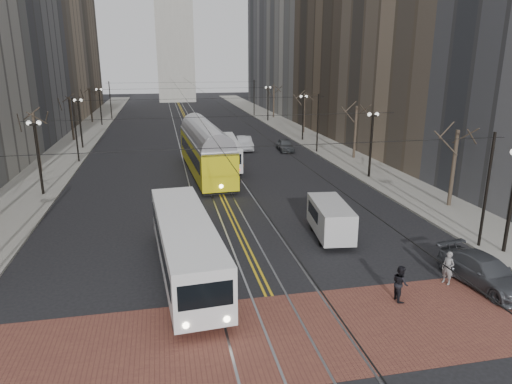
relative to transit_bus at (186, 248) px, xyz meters
name	(u,v)px	position (x,y,z in m)	size (l,w,h in m)	color
ground	(264,286)	(3.50, -1.96, -1.45)	(260.00, 260.00, 0.00)	black
sidewalk_left	(81,139)	(-11.50, 43.04, -1.38)	(5.00, 140.00, 0.15)	gray
sidewalk_right	(297,132)	(18.50, 43.04, -1.38)	(5.00, 140.00, 0.15)	gray
crosswalk_band	(287,334)	(3.50, -5.96, -1.45)	(25.00, 6.00, 0.01)	brown
streetcar_rails	(194,136)	(3.50, 43.04, -1.45)	(4.80, 130.00, 0.02)	gray
centre_lines	(194,136)	(3.50, 43.04, -1.44)	(0.42, 130.00, 0.01)	gold
building_left_far	(48,9)	(-22.00, 84.04, 18.55)	(16.00, 20.00, 40.00)	brown
building_right_mid	(368,10)	(29.00, 44.04, 15.55)	(16.00, 20.00, 34.00)	brown
building_right_far	(291,14)	(29.00, 84.04, 18.55)	(16.00, 20.00, 40.00)	slate
lamp_posts	(204,134)	(3.50, 26.79, 1.35)	(27.60, 57.20, 5.60)	black
street_trees	(199,125)	(3.50, 33.29, 1.35)	(31.68, 53.28, 5.60)	#382D23
trolley_wires	(199,117)	(3.50, 32.87, 2.32)	(25.96, 120.00, 6.60)	black
transit_bus	(186,248)	(0.00, 0.00, 0.00)	(2.42, 11.61, 2.90)	silver
streetcar	(206,154)	(3.00, 20.58, 0.40)	(2.92, 15.70, 3.70)	#D3C812
rear_bus	(226,153)	(5.30, 23.32, -0.12)	(2.21, 10.18, 2.66)	silver
cargo_van	(330,221)	(8.68, 3.23, -0.38)	(1.85, 4.82, 2.13)	silver
sedan_grey	(285,145)	(13.17, 29.88, -0.76)	(1.63, 4.06, 1.38)	#44484C
sedan_silver	(244,143)	(8.59, 31.49, -0.67)	(1.66, 4.76, 1.57)	#A6A8AE
sedan_parked	(485,272)	(13.64, -3.96, -0.74)	(1.98, 4.87, 1.41)	#46494E
pedestrian_a	(213,292)	(0.91, -3.46, -0.66)	(0.77, 0.50, 1.57)	black
pedestrian_b	(448,268)	(12.04, -3.46, -0.63)	(0.59, 0.38, 1.61)	gray
pedestrian_c	(400,283)	(9.06, -4.42, -0.62)	(0.79, 0.62, 1.63)	black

